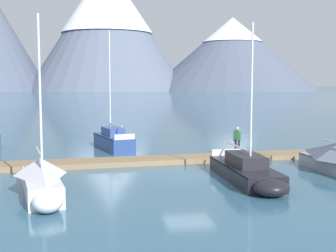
# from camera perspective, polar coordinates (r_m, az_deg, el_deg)

# --- Properties ---
(ground_plane) EXTENTS (700.00, 700.00, 0.00)m
(ground_plane) POSITION_cam_1_polar(r_m,az_deg,el_deg) (23.72, 2.64, -6.23)
(ground_plane) COLOR #335B75
(mountain_central_massif) EXTENTS (82.98, 82.98, 64.94)m
(mountain_central_massif) POSITION_cam_1_polar(r_m,az_deg,el_deg) (242.57, -7.69, 12.70)
(mountain_central_massif) COLOR slate
(mountain_central_massif) RESTS_ON ground
(mountain_shoulder_ridge) EXTENTS (89.68, 89.68, 38.25)m
(mountain_shoulder_ridge) POSITION_cam_1_polar(r_m,az_deg,el_deg) (244.48, 8.12, 9.09)
(mountain_shoulder_ridge) COLOR #4C566B
(mountain_shoulder_ridge) RESTS_ON ground
(dock) EXTENTS (29.40, 3.97, 0.30)m
(dock) POSITION_cam_1_polar(r_m,az_deg,el_deg) (27.53, 0.76, -4.25)
(dock) COLOR #846B4C
(dock) RESTS_ON ground
(sailboat_second_berth) EXTENTS (2.36, 6.13, 7.60)m
(sailboat_second_berth) POSITION_cam_1_polar(r_m,az_deg,el_deg) (20.10, -15.69, -6.39)
(sailboat_second_berth) COLOR silver
(sailboat_second_berth) RESTS_ON ground
(sailboat_mid_dock_port) EXTENTS (2.83, 6.03, 8.48)m
(sailboat_mid_dock_port) POSITION_cam_1_polar(r_m,az_deg,el_deg) (33.02, -7.08, -1.74)
(sailboat_mid_dock_port) COLOR navy
(sailboat_mid_dock_port) RESTS_ON ground
(sailboat_mid_dock_starboard) EXTENTS (1.93, 6.98, 7.62)m
(sailboat_mid_dock_starboard) POSITION_cam_1_polar(r_m,az_deg,el_deg) (22.36, 10.03, -5.66)
(sailboat_mid_dock_starboard) COLOR black
(sailboat_mid_dock_starboard) RESTS_ON ground
(person_on_dock) EXTENTS (0.40, 0.50, 1.69)m
(person_on_dock) POSITION_cam_1_polar(r_m,az_deg,el_deg) (29.22, 8.75, -1.53)
(person_on_dock) COLOR #232328
(person_on_dock) RESTS_ON dock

